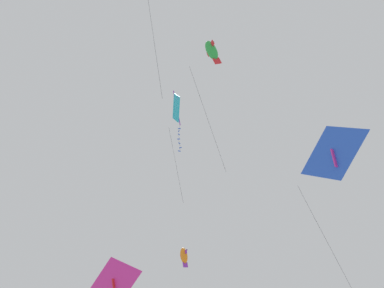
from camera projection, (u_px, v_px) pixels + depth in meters
name	position (u px, v px, depth m)	size (l,w,h in m)	color
kite_fish_mid_left	(184.00, 256.00, 48.47)	(0.93, 0.93, 1.59)	orange
kite_delta_highest	(335.00, 154.00, 30.71)	(3.33, 3.44, 9.34)	blue
kite_diamond_low_drifter	(176.00, 108.00, 44.26)	(2.13, 1.32, 8.33)	#1EB2C6
kite_fish_far_centre	(212.00, 51.00, 37.71)	(2.44, 1.99, 7.95)	green
kite_delta_upper_right	(115.00, 283.00, 38.34)	(2.51, 3.33, 6.00)	#DB2D93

